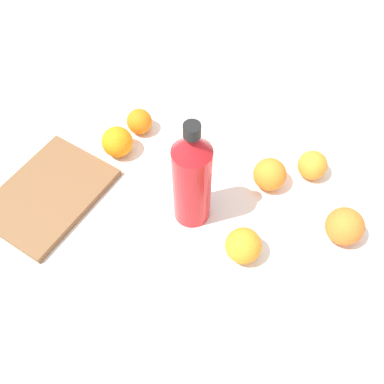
{
  "coord_description": "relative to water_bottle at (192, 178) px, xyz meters",
  "views": [
    {
      "loc": [
        0.49,
        0.17,
        0.82
      ],
      "look_at": [
        0.02,
        -0.01,
        0.08
      ],
      "focal_mm": 40.96,
      "sensor_mm": 36.0,
      "label": 1
    }
  ],
  "objects": [
    {
      "name": "ground_plane",
      "position": [
        -0.02,
        0.01,
        -0.13
      ],
      "size": [
        2.4,
        2.4,
        0.0
      ],
      "primitive_type": "plane",
      "color": "silver"
    },
    {
      "name": "water_bottle",
      "position": [
        0.0,
        0.0,
        0.0
      ],
      "size": [
        0.08,
        0.08,
        0.28
      ],
      "rotation": [
        0.0,
        0.0,
        6.13
      ],
      "color": "red",
      "rests_on": "ground_plane"
    },
    {
      "name": "orange_0",
      "position": [
        -0.2,
        0.22,
        -0.1
      ],
      "size": [
        0.07,
        0.07,
        0.07
      ],
      "primitive_type": "sphere",
      "color": "orange",
      "rests_on": "ground_plane"
    },
    {
      "name": "orange_1",
      "position": [
        -0.13,
        0.13,
        -0.09
      ],
      "size": [
        0.07,
        0.07,
        0.07
      ],
      "primitive_type": "sphere",
      "color": "orange",
      "rests_on": "ground_plane"
    },
    {
      "name": "orange_2",
      "position": [
        -0.06,
        0.31,
        -0.09
      ],
      "size": [
        0.08,
        0.08,
        0.08
      ],
      "primitive_type": "sphere",
      "color": "orange",
      "rests_on": "ground_plane"
    },
    {
      "name": "orange_3",
      "position": [
        -0.1,
        -0.23,
        -0.09
      ],
      "size": [
        0.07,
        0.07,
        0.07
      ],
      "primitive_type": "sphere",
      "color": "orange",
      "rests_on": "ground_plane"
    },
    {
      "name": "orange_4",
      "position": [
        -0.18,
        -0.21,
        -0.1
      ],
      "size": [
        0.06,
        0.06,
        0.06
      ],
      "primitive_type": "sphere",
      "color": "orange",
      "rests_on": "ground_plane"
    },
    {
      "name": "orange_5",
      "position": [
        0.06,
        0.13,
        -0.09
      ],
      "size": [
        0.07,
        0.07,
        0.07
      ],
      "primitive_type": "sphere",
      "color": "orange",
      "rests_on": "ground_plane"
    },
    {
      "name": "cutting_board",
      "position": [
        0.08,
        -0.32,
        -0.12
      ],
      "size": [
        0.31,
        0.25,
        0.02
      ],
      "primitive_type": "cube",
      "rotation": [
        0.0,
        0.0,
        -0.2
      ],
      "color": "brown",
      "rests_on": "ground_plane"
    }
  ]
}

